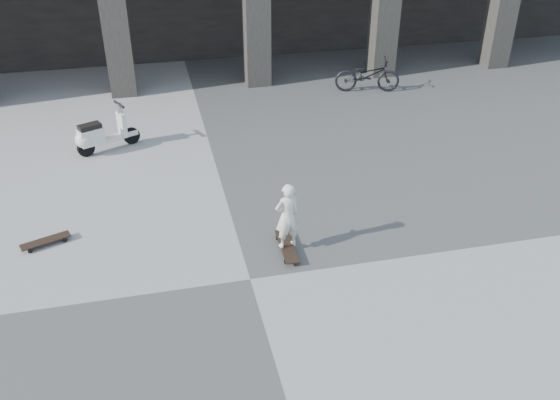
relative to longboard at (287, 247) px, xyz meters
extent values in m
plane|color=#484846|center=(-0.71, -0.60, -0.07)|extent=(90.00, 90.00, 0.00)
cube|color=#2B2924|center=(-2.50, 7.90, 1.93)|extent=(0.65, 0.65, 4.00)
cube|color=#2B2924|center=(1.08, 7.90, 1.93)|extent=(0.65, 0.65, 4.00)
cube|color=#2B2924|center=(4.65, 7.90, 1.93)|extent=(0.65, 0.65, 4.00)
cube|color=black|center=(0.00, 0.00, 0.01)|extent=(0.25, 0.95, 0.02)
cube|color=#B2B2B7|center=(0.01, 0.33, -0.03)|extent=(0.20, 0.06, 0.03)
cube|color=#B2B2B7|center=(-0.01, -0.33, -0.03)|extent=(0.20, 0.06, 0.03)
cylinder|color=black|center=(-0.09, 0.33, -0.04)|extent=(0.03, 0.07, 0.07)
cylinder|color=black|center=(0.11, 0.33, -0.04)|extent=(0.03, 0.07, 0.07)
cylinder|color=black|center=(-0.11, -0.33, -0.04)|extent=(0.03, 0.07, 0.07)
cylinder|color=black|center=(0.09, -0.33, -0.04)|extent=(0.03, 0.07, 0.07)
cube|color=black|center=(-3.77, 1.03, 0.01)|extent=(0.80, 0.46, 0.02)
cube|color=#B2B2B7|center=(-3.51, 1.13, -0.03)|extent=(0.11, 0.18, 0.03)
cube|color=#B2B2B7|center=(-4.02, 0.93, -0.03)|extent=(0.11, 0.18, 0.03)
cylinder|color=black|center=(-3.54, 1.21, -0.04)|extent=(0.07, 0.05, 0.07)
cylinder|color=black|center=(-3.48, 1.05, -0.04)|extent=(0.07, 0.05, 0.07)
cylinder|color=black|center=(-4.06, 1.01, -0.04)|extent=(0.07, 0.05, 0.07)
cylinder|color=black|center=(-3.99, 0.85, -0.04)|extent=(0.07, 0.05, 0.07)
imported|color=beige|center=(0.00, 0.00, 0.58)|extent=(0.45, 0.35, 1.11)
cylinder|color=black|center=(-2.35, 4.69, 0.11)|extent=(0.37, 0.23, 0.36)
cylinder|color=black|center=(-3.28, 4.27, 0.11)|extent=(0.37, 0.23, 0.36)
cube|color=silver|center=(-2.79, 4.49, 0.16)|extent=(0.59, 0.44, 0.06)
cube|color=silver|center=(-3.14, 4.33, 0.33)|extent=(0.57, 0.47, 0.34)
sphere|color=silver|center=(-3.28, 4.27, 0.30)|extent=(0.38, 0.38, 0.38)
cube|color=black|center=(-3.14, 4.33, 0.56)|extent=(0.51, 0.40, 0.09)
cube|color=silver|center=(-2.51, 4.62, 0.42)|extent=(0.21, 0.32, 0.52)
cube|color=silver|center=(-2.35, 4.69, 0.18)|extent=(0.30, 0.23, 0.11)
cylinder|color=#B2B2B7|center=(-2.51, 4.62, 0.75)|extent=(0.11, 0.11, 0.27)
cylinder|color=black|center=(-2.51, 4.62, 0.87)|extent=(0.24, 0.43, 0.05)
sphere|color=white|center=(-2.46, 4.64, 0.65)|extent=(0.11, 0.11, 0.11)
imported|color=black|center=(3.78, 6.64, 0.37)|extent=(1.78, 0.97, 0.89)
camera|label=1|loc=(-1.85, -7.52, 5.42)|focal=38.00mm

